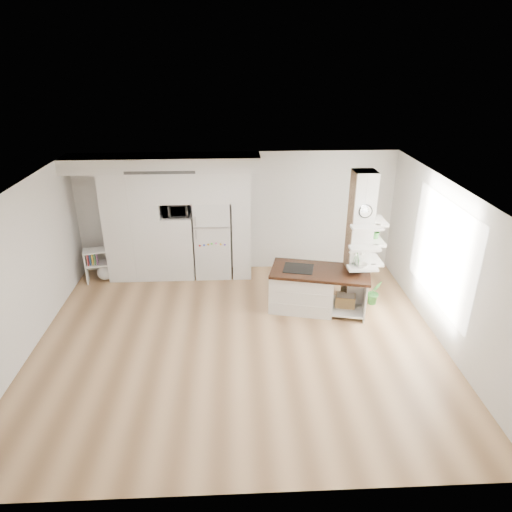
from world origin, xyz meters
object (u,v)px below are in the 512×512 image
at_px(kitchen_island, 308,288).
at_px(floor_plant_a, 374,292).
at_px(bookshelf, 102,267).
at_px(refrigerator, 213,238).

relative_size(kitchen_island, floor_plant_a, 3.89).
distance_m(kitchen_island, bookshelf, 4.56).
xyz_separation_m(refrigerator, kitchen_island, (1.89, -1.59, -0.44)).
bearing_deg(floor_plant_a, refrigerator, 155.24).
distance_m(refrigerator, kitchen_island, 2.51).
relative_size(refrigerator, bookshelf, 2.40).
bearing_deg(kitchen_island, bookshelf, 175.32).
xyz_separation_m(refrigerator, floor_plant_a, (3.24, -1.49, -0.62)).
bearing_deg(floor_plant_a, bookshelf, 166.97).
bearing_deg(bookshelf, refrigerator, -9.48).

